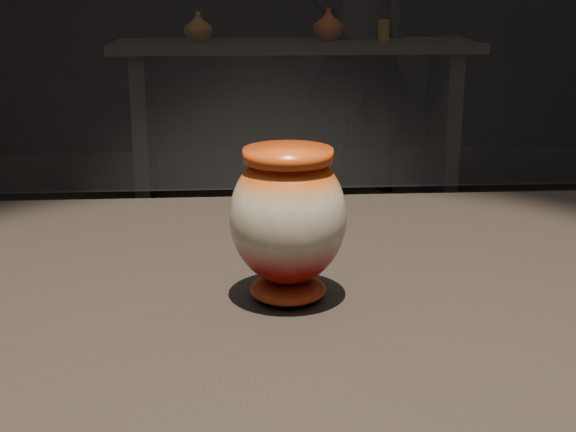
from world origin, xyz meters
name	(u,v)px	position (x,y,z in m)	size (l,w,h in m)	color
main_vase	(288,219)	(0.13, -0.03, 0.99)	(0.16, 0.16, 0.17)	maroon
back_shelf	(295,89)	(0.43, 3.64, 0.64)	(2.00, 0.60, 0.90)	black
back_vase_left	(198,27)	(-0.10, 3.62, 0.98)	(0.15, 0.15, 0.16)	#9D5C16
back_vase_mid	(328,24)	(0.62, 3.67, 0.99)	(0.17, 0.17, 0.18)	maroon
back_vase_right	(384,30)	(0.92, 3.62, 0.96)	(0.06, 0.06, 0.11)	#9D5C16
visitor	(359,44)	(0.81, 3.80, 0.87)	(0.63, 0.42, 1.74)	black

